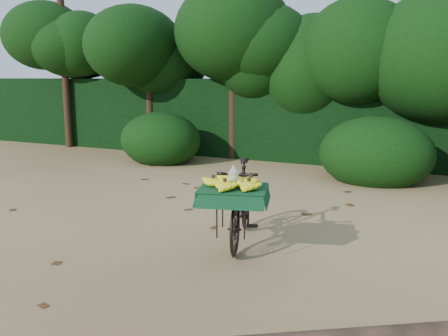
% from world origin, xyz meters
% --- Properties ---
extents(ground, '(80.00, 80.00, 0.00)m').
position_xyz_m(ground, '(0.00, 0.00, 0.00)').
color(ground, tan).
rests_on(ground, ground).
extents(vendor_bicycle, '(0.97, 1.72, 0.93)m').
position_xyz_m(vendor_bicycle, '(0.58, 0.35, 0.47)').
color(vendor_bicycle, black).
rests_on(vendor_bicycle, ground).
extents(hedge_backdrop, '(26.00, 1.80, 1.80)m').
position_xyz_m(hedge_backdrop, '(0.00, 6.30, 0.90)').
color(hedge_backdrop, black).
rests_on(hedge_backdrop, ground).
extents(tree_row, '(14.50, 2.00, 4.00)m').
position_xyz_m(tree_row, '(-0.65, 5.50, 2.00)').
color(tree_row, black).
rests_on(tree_row, ground).
extents(bush_clumps, '(8.80, 1.70, 0.90)m').
position_xyz_m(bush_clumps, '(0.50, 4.30, 0.45)').
color(bush_clumps, black).
rests_on(bush_clumps, ground).
extents(leaf_litter, '(7.00, 7.30, 0.01)m').
position_xyz_m(leaf_litter, '(0.00, 0.65, 0.01)').
color(leaf_litter, '#4B2B14').
rests_on(leaf_litter, ground).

